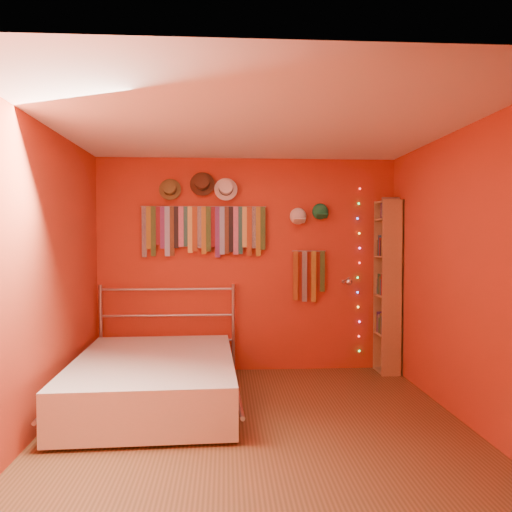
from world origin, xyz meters
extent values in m
plane|color=brown|center=(0.00, 0.00, 0.00)|extent=(3.50, 3.50, 0.00)
cube|color=#A1411A|center=(0.00, 1.75, 1.25)|extent=(3.50, 0.02, 2.50)
cube|color=#A1411A|center=(1.75, 0.00, 1.25)|extent=(0.02, 3.50, 2.50)
cube|color=#A1411A|center=(-1.75, 0.00, 1.25)|extent=(0.02, 3.50, 2.50)
cube|color=white|center=(0.00, 0.00, 2.50)|extent=(3.50, 3.50, 0.02)
cylinder|color=#A6A6AB|center=(-0.51, 1.70, 1.93)|extent=(1.45, 0.01, 0.01)
cube|color=#121351|center=(-1.19, 1.69, 1.64)|extent=(0.06, 0.01, 0.58)
cube|color=olive|center=(-1.14, 1.68, 1.68)|extent=(0.06, 0.01, 0.49)
cube|color=#26451B|center=(-1.09, 1.68, 1.64)|extent=(0.06, 0.01, 0.58)
cube|color=maroon|center=(-1.04, 1.69, 1.71)|extent=(0.06, 0.01, 0.44)
cube|color=#571B6E|center=(-0.98, 1.68, 1.69)|extent=(0.06, 0.01, 0.49)
cube|color=#78A0D6|center=(-0.93, 1.68, 1.64)|extent=(0.06, 0.01, 0.57)
cube|color=#4A3418|center=(-0.88, 1.69, 1.64)|extent=(0.06, 0.01, 0.57)
cube|color=black|center=(-0.82, 1.68, 1.69)|extent=(0.06, 0.01, 0.48)
cube|color=#A85486|center=(-0.77, 1.68, 1.70)|extent=(0.06, 0.01, 0.47)
cube|color=#18574C|center=(-0.72, 1.69, 1.70)|extent=(0.06, 0.01, 0.46)
cube|color=#BFB84C|center=(-0.67, 1.68, 1.66)|extent=(0.06, 0.01, 0.54)
cube|color=maroon|center=(-0.61, 1.68, 1.67)|extent=(0.06, 0.01, 0.52)
cube|color=navy|center=(-0.56, 1.69, 1.69)|extent=(0.06, 0.01, 0.48)
cube|color=#97641B|center=(-0.51, 1.68, 1.65)|extent=(0.06, 0.01, 0.55)
cube|color=#21451B|center=(-0.46, 1.68, 1.67)|extent=(0.06, 0.01, 0.52)
cube|color=#5E0E10|center=(-0.40, 1.69, 1.69)|extent=(0.06, 0.01, 0.47)
cube|color=#401860|center=(-0.35, 1.68, 1.64)|extent=(0.06, 0.01, 0.59)
cube|color=#698DBB|center=(-0.30, 1.68, 1.65)|extent=(0.06, 0.01, 0.56)
cube|color=#502B1A|center=(-0.25, 1.69, 1.66)|extent=(0.06, 0.01, 0.55)
cube|color=black|center=(-0.19, 1.68, 1.67)|extent=(0.06, 0.01, 0.53)
cube|color=#A1507A|center=(-0.14, 1.68, 1.65)|extent=(0.06, 0.01, 0.56)
cube|color=#18564C|center=(-0.09, 1.69, 1.65)|extent=(0.06, 0.01, 0.55)
cube|color=gold|center=(-0.03, 1.68, 1.69)|extent=(0.06, 0.01, 0.47)
cube|color=maroon|center=(0.02, 1.68, 1.64)|extent=(0.06, 0.01, 0.57)
cube|color=navy|center=(0.07, 1.69, 1.69)|extent=(0.06, 0.01, 0.48)
cube|color=olive|center=(0.12, 1.68, 1.64)|extent=(0.06, 0.01, 0.58)
cube|color=#2C4B1E|center=(0.18, 1.68, 1.68)|extent=(0.06, 0.01, 0.50)
cylinder|color=#A6A6AB|center=(0.72, 1.70, 1.41)|extent=(0.40, 0.01, 0.01)
cube|color=brown|center=(0.56, 1.69, 1.12)|extent=(0.06, 0.01, 0.58)
cube|color=navy|center=(0.67, 1.68, 1.11)|extent=(0.06, 0.01, 0.60)
cube|color=#876218|center=(0.78, 1.68, 1.11)|extent=(0.06, 0.01, 0.60)
cube|color=#26481C|center=(0.88, 1.69, 1.17)|extent=(0.06, 0.01, 0.48)
cylinder|color=brown|center=(-0.90, 1.69, 2.12)|extent=(0.25, 0.06, 0.25)
cylinder|color=brown|center=(-0.90, 1.65, 2.14)|extent=(0.15, 0.12, 0.16)
cylinder|color=#332314|center=(-0.90, 1.67, 2.13)|extent=(0.15, 0.05, 0.15)
cylinder|color=#492A1A|center=(-0.53, 1.69, 2.19)|extent=(0.28, 0.07, 0.28)
cylinder|color=#492A1A|center=(-0.53, 1.64, 2.20)|extent=(0.17, 0.14, 0.18)
cylinder|color=black|center=(-0.53, 1.67, 2.20)|extent=(0.17, 0.06, 0.17)
cylinder|color=white|center=(-0.25, 1.69, 2.13)|extent=(0.27, 0.07, 0.27)
cylinder|color=white|center=(-0.25, 1.64, 2.14)|extent=(0.16, 0.13, 0.18)
cylinder|color=black|center=(-0.25, 1.67, 2.14)|extent=(0.16, 0.05, 0.16)
ellipsoid|color=white|center=(0.59, 1.70, 1.82)|extent=(0.19, 0.14, 0.19)
cube|color=white|center=(0.59, 1.59, 1.77)|extent=(0.14, 0.10, 0.06)
ellipsoid|color=#1C804A|center=(0.85, 1.70, 1.88)|extent=(0.18, 0.14, 0.18)
cube|color=#1C804A|center=(0.85, 1.59, 1.82)|extent=(0.13, 0.10, 0.05)
sphere|color=#FF3333|center=(1.33, 1.71, 2.15)|extent=(0.02, 0.02, 0.02)
sphere|color=#33FF4C|center=(1.32, 1.71, 1.97)|extent=(0.02, 0.02, 0.02)
sphere|color=#4C66FF|center=(1.30, 1.71, 1.80)|extent=(0.02, 0.02, 0.02)
sphere|color=yellow|center=(1.33, 1.71, 1.62)|extent=(0.02, 0.02, 0.02)
sphere|color=#FF4CCC|center=(1.33, 1.71, 1.45)|extent=(0.02, 0.02, 0.02)
sphere|color=#FF3333|center=(1.33, 1.71, 1.27)|extent=(0.02, 0.02, 0.02)
sphere|color=#33FF4C|center=(1.31, 1.71, 1.09)|extent=(0.02, 0.02, 0.02)
sphere|color=#4C66FF|center=(1.31, 1.71, 0.92)|extent=(0.02, 0.02, 0.02)
sphere|color=yellow|center=(1.32, 1.71, 0.74)|extent=(0.02, 0.02, 0.02)
sphere|color=#FF4CCC|center=(1.34, 1.71, 0.57)|extent=(0.02, 0.02, 0.02)
sphere|color=#FF3333|center=(1.33, 1.71, 0.39)|extent=(0.02, 0.02, 0.02)
sphere|color=#33FF4C|center=(1.34, 1.71, 0.21)|extent=(0.02, 0.02, 0.02)
cylinder|color=#A6A6AB|center=(1.14, 1.73, 1.05)|extent=(0.04, 0.03, 0.04)
cylinder|color=#A6A6AB|center=(1.14, 1.60, 1.08)|extent=(0.02, 0.27, 0.09)
sphere|color=white|center=(1.14, 1.46, 1.07)|extent=(0.08, 0.08, 0.08)
cube|color=#997245|center=(1.62, 1.37, 1.00)|extent=(0.24, 0.02, 2.00)
cube|color=#997245|center=(1.62, 1.69, 1.00)|extent=(0.24, 0.02, 2.00)
cube|color=#997245|center=(1.74, 1.53, 1.00)|extent=(0.02, 0.34, 2.00)
cube|color=#997245|center=(1.62, 1.53, 0.02)|extent=(0.24, 0.32, 0.02)
cube|color=#997245|center=(1.62, 1.53, 0.45)|extent=(0.24, 0.32, 0.02)
cube|color=#997245|center=(1.62, 1.53, 0.90)|extent=(0.24, 0.32, 0.02)
cube|color=#997245|center=(1.62, 1.53, 1.35)|extent=(0.24, 0.32, 0.02)
cube|color=#997245|center=(1.62, 1.53, 1.78)|extent=(0.24, 0.32, 0.02)
cube|color=#997245|center=(1.62, 1.53, 1.98)|extent=(0.24, 0.32, 0.02)
cylinder|color=#A6A6AB|center=(-1.69, 1.65, 0.52)|extent=(0.04, 0.04, 1.03)
cylinder|color=#A6A6AB|center=(-0.17, 1.65, 0.52)|extent=(0.04, 0.04, 1.03)
cylinder|color=#A6A6AB|center=(-0.93, 1.65, 0.38)|extent=(1.52, 0.03, 0.03)
cylinder|color=#A6A6AB|center=(-0.93, 1.65, 0.67)|extent=(1.52, 0.03, 0.03)
cylinder|color=#A6A6AB|center=(-0.93, 1.65, 0.98)|extent=(1.52, 0.03, 0.03)
cube|color=beige|center=(-0.93, 0.57, 0.24)|extent=(1.53, 2.11, 0.41)
cylinder|color=#A6A6AB|center=(-1.69, 0.57, 0.22)|extent=(0.11, 2.06, 0.03)
cylinder|color=#A6A6AB|center=(-0.17, 0.57, 0.22)|extent=(0.11, 2.06, 0.03)
camera|label=1|loc=(-0.26, -4.12, 1.56)|focal=35.00mm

